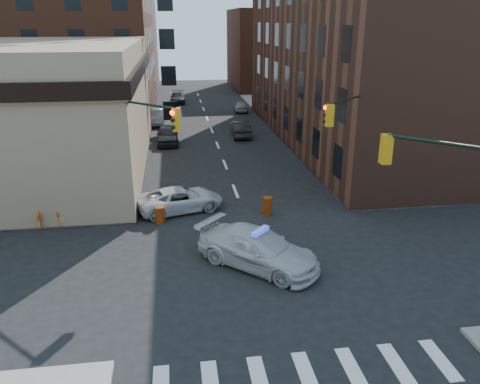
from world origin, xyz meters
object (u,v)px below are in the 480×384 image
object	(u,v)px
parked_car_wnear	(167,135)
parked_car_wfar	(157,117)
pedestrian_a	(100,193)
barricade_nw_a	(127,210)
barrel_road	(267,206)
pickup	(180,199)
pedestrian_b	(41,193)
police_car	(258,249)
parked_car_enear	(241,129)
barrel_bank	(160,215)

from	to	relation	value
parked_car_wnear	parked_car_wfar	distance (m)	8.66
pedestrian_a	barricade_nw_a	world-z (taller)	pedestrian_a
pedestrian_a	barrel_road	distance (m)	9.65
pedestrian_a	parked_car_wnear	bearing A→B (deg)	102.16
barricade_nw_a	barrel_road	bearing A→B (deg)	6.52
pickup	parked_car_wnear	bearing A→B (deg)	-13.38
pedestrian_b	barrel_road	size ratio (longest dim) A/B	1.64
barrel_road	police_car	bearing A→B (deg)	-105.23
pickup	barricade_nw_a	bearing A→B (deg)	92.14
parked_car_enear	barrel_road	world-z (taller)	parked_car_enear
police_car	barricade_nw_a	world-z (taller)	police_car
parked_car_wfar	barrel_bank	distance (m)	26.21
parked_car_wnear	pedestrian_b	size ratio (longest dim) A/B	2.80
parked_car_wfar	barrel_road	bearing A→B (deg)	-74.88
pedestrian_b	police_car	bearing A→B (deg)	-47.61
parked_car_enear	barrel_bank	bearing A→B (deg)	70.71
police_car	pickup	size ratio (longest dim) A/B	1.16
pedestrian_b	barrel_road	xyz separation A→B (m)	(12.86, -2.56, -0.48)
pickup	pedestrian_a	bearing A→B (deg)	65.56
parked_car_wfar	pedestrian_a	size ratio (longest dim) A/B	2.54
pickup	pedestrian_b	size ratio (longest dim) A/B	2.97
parked_car_enear	barrel_road	size ratio (longest dim) A/B	4.46
parked_car_wfar	parked_car_enear	world-z (taller)	parked_car_wfar
pedestrian_a	pickup	bearing A→B (deg)	17.80
police_car	pedestrian_b	xyz separation A→B (m)	(-11.28, 8.36, 0.15)
parked_car_wnear	pedestrian_a	world-z (taller)	pedestrian_a
parked_car_wfar	pedestrian_b	bearing A→B (deg)	-104.28
police_car	barrel_road	distance (m)	6.02
pickup	barrel_bank	distance (m)	2.01
parked_car_wnear	pedestrian_b	bearing A→B (deg)	-117.17
parked_car_enear	barrel_road	xyz separation A→B (m)	(-1.20, -18.98, -0.24)
pedestrian_b	parked_car_wnear	bearing A→B (deg)	52.74
barricade_nw_a	parked_car_wfar	bearing A→B (deg)	96.34
parked_car_enear	barrel_road	distance (m)	19.02
barrel_bank	pedestrian_a	bearing A→B (deg)	146.07
parked_car_wfar	pedestrian_b	size ratio (longest dim) A/B	2.79
parked_car_wfar	barricade_nw_a	xyz separation A→B (m)	(-1.00, -25.51, -0.21)
parked_car_enear	barricade_nw_a	size ratio (longest dim) A/B	4.17
police_car	pedestrian_a	distance (m)	11.01
barrel_road	barricade_nw_a	xyz separation A→B (m)	(-7.80, 0.28, 0.05)
barrel_bank	parked_car_wfar	bearing A→B (deg)	91.74
barrel_bank	barricade_nw_a	xyz separation A→B (m)	(-1.80, 0.68, 0.08)
pedestrian_a	barrel_road	bearing A→B (deg)	14.59
parked_car_wfar	pedestrian_a	distance (m)	24.03
parked_car_wnear	parked_car_wfar	size ratio (longest dim) A/B	1.00
parked_car_wnear	barrel_bank	bearing A→B (deg)	-92.09
pedestrian_a	barrel_road	size ratio (longest dim) A/B	1.80
parked_car_wnear	barrel_road	bearing A→B (deg)	-72.77
pickup	pedestrian_b	bearing A→B (deg)	64.46
parked_car_wfar	barricade_nw_a	world-z (taller)	parked_car_wfar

